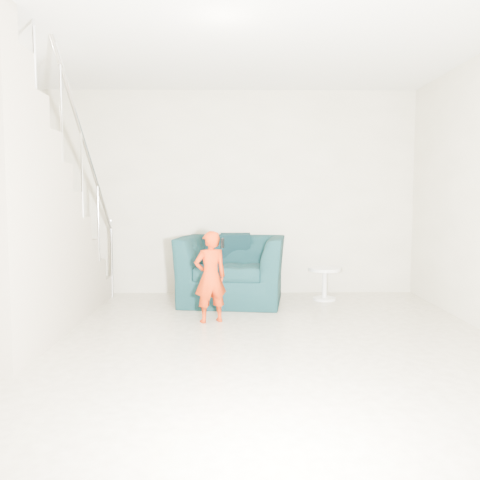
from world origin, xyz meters
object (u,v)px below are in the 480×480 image
side_table (325,278)px  staircase (4,236)px  armchair (232,269)px  toddler (210,277)px

side_table → staircase: size_ratio=0.11×
armchair → staircase: (-2.06, -1.58, 0.54)m
armchair → staircase: size_ratio=0.35×
staircase → toddler: bearing=17.4°
toddler → side_table: toddler is taller
toddler → side_table: bearing=-162.7°
armchair → side_table: armchair is taller
side_table → armchair: bearing=-174.4°
armchair → toddler: 1.03m
armchair → side_table: (1.17, 0.11, -0.13)m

